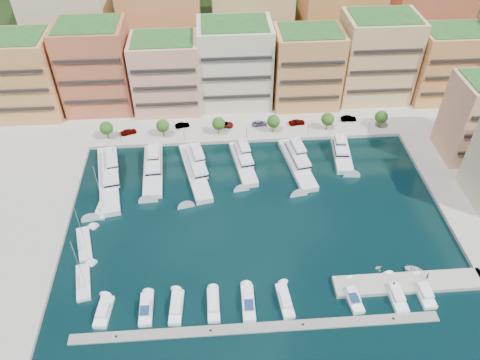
{
  "coord_description": "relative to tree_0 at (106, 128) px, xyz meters",
  "views": [
    {
      "loc": [
        -9.79,
        -78.75,
        81.6
      ],
      "look_at": [
        -3.65,
        6.98,
        6.0
      ],
      "focal_mm": 35.0,
      "sensor_mm": 36.0,
      "label": 1
    }
  ],
  "objects": [
    {
      "name": "ground",
      "position": [
        40.0,
        -33.5,
        -4.74
      ],
      "size": [
        400.0,
        400.0,
        0.0
      ],
      "primitive_type": "plane",
      "color": "black",
      "rests_on": "ground"
    },
    {
      "name": "north_quay",
      "position": [
        40.0,
        28.5,
        -4.74
      ],
      "size": [
        220.0,
        64.0,
        2.0
      ],
      "primitive_type": "cube",
      "color": "#9E998E",
      "rests_on": "ground"
    },
    {
      "name": "hillside",
      "position": [
        40.0,
        76.5,
        -4.74
      ],
      "size": [
        240.0,
        40.0,
        58.0
      ],
      "primitive_type": "cube",
      "color": "#223C18",
      "rests_on": "ground"
    },
    {
      "name": "south_pontoon",
      "position": [
        37.0,
        -63.5,
        -4.74
      ],
      "size": [
        72.0,
        2.2,
        0.35
      ],
      "primitive_type": "cube",
      "color": "gray",
      "rests_on": "ground"
    },
    {
      "name": "finger_pier",
      "position": [
        70.0,
        -55.5,
        -4.74
      ],
      "size": [
        32.0,
        5.0,
        2.0
      ],
      "primitive_type": "cube",
      "color": "#9E998E",
      "rests_on": "ground"
    },
    {
      "name": "apartment_0",
      "position": [
        -26.0,
        16.49,
        8.57
      ],
      "size": [
        22.0,
        16.5,
        24.8
      ],
      "color": "#D9974F",
      "rests_on": "north_quay"
    },
    {
      "name": "apartment_1",
      "position": [
        -4.0,
        18.49,
        9.57
      ],
      "size": [
        20.0,
        16.5,
        26.8
      ],
      "color": "#C65542",
      "rests_on": "north_quay"
    },
    {
      "name": "apartment_2",
      "position": [
        17.0,
        16.49,
        7.57
      ],
      "size": [
        20.0,
        15.5,
        22.8
      ],
      "color": "tan",
      "rests_on": "north_quay"
    },
    {
      "name": "apartment_3",
      "position": [
        38.0,
        18.49,
        9.07
      ],
      "size": [
        22.0,
        16.5,
        25.8
      ],
      "color": "beige",
      "rests_on": "north_quay"
    },
    {
      "name": "apartment_4",
      "position": [
        60.0,
        16.49,
        8.07
      ],
      "size": [
        20.0,
        15.5,
        23.8
      ],
      "color": "#D2844F",
      "rests_on": "north_quay"
    },
    {
      "name": "apartment_5",
      "position": [
        82.0,
        18.49,
        9.57
      ],
      "size": [
        22.0,
        16.5,
        26.8
      ],
      "color": "#D8BA72",
      "rests_on": "north_quay"
    },
    {
      "name": "apartment_6",
      "position": [
        104.0,
        16.49,
        7.57
      ],
      "size": [
        20.0,
        15.5,
        22.8
      ],
      "color": "#D9974F",
      "rests_on": "north_quay"
    },
    {
      "name": "backblock_0",
      "position": [
        -15.0,
        40.5,
        11.26
      ],
      "size": [
        26.0,
        18.0,
        30.0
      ],
      "primitive_type": "cube",
      "color": "beige",
      "rests_on": "north_quay"
    },
    {
      "name": "backblock_1",
      "position": [
        15.0,
        40.5,
        11.26
      ],
      "size": [
        26.0,
        18.0,
        30.0
      ],
      "primitive_type": "cube",
      "color": "#D2844F",
      "rests_on": "north_quay"
    },
    {
      "name": "backblock_2",
      "position": [
        45.0,
        40.5,
        11.26
      ],
      "size": [
        26.0,
        18.0,
        30.0
      ],
      "primitive_type": "cube",
      "color": "#D8BA72",
      "rests_on": "north_quay"
    },
    {
      "name": "backblock_3",
      "position": [
        75.0,
        40.5,
        11.26
      ],
      "size": [
        26.0,
        18.0,
        30.0
      ],
      "primitive_type": "cube",
      "color": "#D9974F",
      "rests_on": "north_quay"
    },
    {
      "name": "backblock_4",
      "position": [
        105.0,
        40.5,
        11.26
      ],
      "size": [
        26.0,
        18.0,
        30.0
      ],
      "primitive_type": "cube",
      "color": "#C65542",
      "rests_on": "north_quay"
    },
    {
      "name": "tree_0",
      "position": [
        0.0,
        0.0,
        0.0
      ],
      "size": [
        3.8,
        3.8,
        5.65
      ],
      "color": "#473323",
      "rests_on": "north_quay"
    },
    {
      "name": "tree_1",
      "position": [
        16.0,
        0.0,
        0.0
      ],
      "size": [
        3.8,
        3.8,
        5.65
      ],
      "color": "#473323",
      "rests_on": "north_quay"
    },
    {
      "name": "tree_2",
      "position": [
        32.0,
        0.0,
        0.0
      ],
      "size": [
        3.8,
        3.8,
        5.65
      ],
      "color": "#473323",
      "rests_on": "north_quay"
    },
    {
      "name": "tree_3",
      "position": [
        48.0,
        0.0,
        0.0
      ],
      "size": [
        3.8,
        3.8,
        5.65
      ],
      "color": "#473323",
      "rests_on": "north_quay"
    },
    {
      "name": "tree_4",
      "position": [
        64.0,
        0.0,
        0.0
      ],
      "size": [
        3.8,
        3.8,
        5.65
      ],
      "color": "#473323",
      "rests_on": "north_quay"
    },
    {
      "name": "tree_5",
      "position": [
        80.0,
        0.0,
        0.0
      ],
      "size": [
        3.8,
        3.8,
        5.65
      ],
      "color": "#473323",
      "rests_on": "north_quay"
    },
    {
      "name": "lamppost_0",
      "position": [
        4.0,
        -2.3,
        -0.92
      ],
      "size": [
        0.3,
        0.3,
        4.2
      ],
      "color": "black",
      "rests_on": "north_quay"
    },
    {
      "name": "lamppost_1",
      "position": [
        22.0,
        -2.3,
        -0.92
      ],
      "size": [
        0.3,
        0.3,
        4.2
      ],
      "color": "black",
      "rests_on": "north_quay"
    },
    {
      "name": "lamppost_2",
      "position": [
        40.0,
        -2.3,
        -0.92
      ],
      "size": [
        0.3,
        0.3,
        4.2
      ],
      "color": "black",
      "rests_on": "north_quay"
    },
    {
      "name": "lamppost_3",
      "position": [
        58.0,
        -2.3,
        -0.92
      ],
      "size": [
        0.3,
        0.3,
        4.2
      ],
      "color": "black",
      "rests_on": "north_quay"
    },
    {
      "name": "lamppost_4",
      "position": [
        76.0,
        -2.3,
        -0.92
      ],
      "size": [
        0.3,
        0.3,
        4.2
      ],
      "color": "black",
      "rests_on": "north_quay"
    },
    {
      "name": "yacht_0",
      "position": [
        2.32,
        -16.74,
        -3.53
      ],
      "size": [
        9.39,
        27.13,
        7.3
      ],
      "color": "silver",
      "rests_on": "ground"
    },
    {
      "name": "yacht_1",
      "position": [
        13.8,
        -14.26,
        -3.65
      ],
      "size": [
        6.03,
        21.41,
        7.3
      ],
      "color": "silver",
      "rests_on": "ground"
    },
    {
      "name": "yacht_2",
      "position": [
        25.04,
        -15.46,
        -3.53
      ],
      "size": [
        9.19,
        24.32,
        7.3
      ],
      "color": "silver",
      "rests_on": "ground"
    },
    {
      "name": "yacht_3",
      "position": [
        38.12,
        -13.04,
        -3.53
      ],
      "size": [
        6.86,
        19.06,
        7.3
      ],
      "color": "silver",
      "rests_on": "ground"
    },
    {
      "name": "yacht_4",
      "position": [
        52.81,
        -14.48,
        -3.65
      ],
      "size": [
        7.93,
        22.13,
        7.3
      ],
      "color": "silver",
      "rests_on": "ground"
    },
    {
      "name": "yacht_5",
      "position": [
        65.9,
        -11.45,
        -3.53
      ],
      "size": [
        6.01,
        15.57,
        7.3
      ],
      "color": "silver",
      "rests_on": "ground"
    },
    {
      "name": "cruiser_0",
      "position": [
        6.91,
        -58.08,
        -4.2
      ],
      "size": [
        3.44,
        7.29,
        2.55
      ],
      "color": "white",
      "rests_on": "ground"
    },
    {
      "name": "cruiser_1",
      "position": [
        15.29,
        -58.1,
        -4.17
      ],
      "size": [
        2.67,
        7.48,
        2.66
      ],
      "color": "white",
      "rests_on": "ground"
    },
    {
      "name": "cruiser_2",
      "position": [
        21.3,
        -58.09,
        -4.2
      ],
      "size": [
        3.01,
        8.03,
        2.55
      ],
      "color": "white",
      "rests_on": "ground"
    },
    {
      "name": "cruiser_3",
      "position": [
        28.73,
        -58.09,
        -4.2
      ],
      "size": [
        2.46,
        7.81,
        2.55
      ],
      "color": "white",
      "rests_on": "ground"
    },
    {
      "name": "cruiser_4",
      "position": [
        35.76,
        -58.11,
        -4.17
      ],
      "size": [
        2.63,
        8.49,
        2.66
      ],
      "color": "white",
      "rests_on": "ground"
    },
    {
      "name": "cruiser_5",
      "position": [
        43.26,
        -58.09,
        -4.2
      ],
      "size": [
        3.05,
        8.33,
        2.55
      ],
      "color": "white",
      "rests_on": "ground"
    },
    {
      "name": "cruiser_7",
      "position": [
        57.16,
        -58.11,
        -4.17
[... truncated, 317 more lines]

